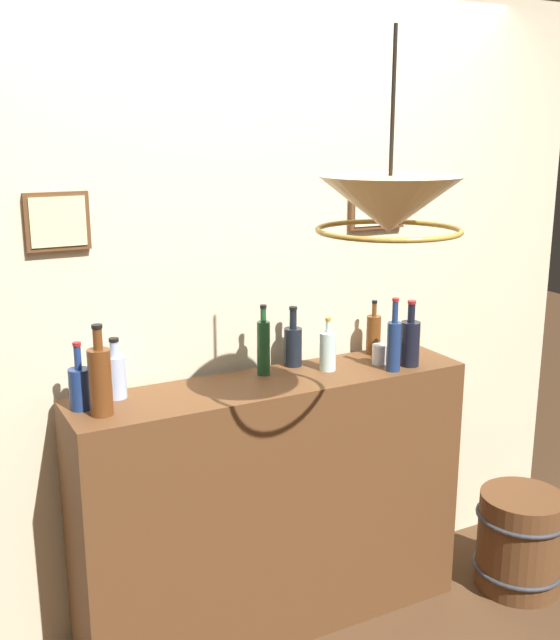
{
  "coord_description": "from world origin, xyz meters",
  "views": [
    {
      "loc": [
        -1.26,
        -1.6,
        2.0
      ],
      "look_at": [
        0.0,
        0.79,
        1.3
      ],
      "focal_mm": 42.72,
      "sensor_mm": 36.0,
      "label": 1
    }
  ],
  "objects_px": {
    "liquor_bottle_vodka": "(410,342)",
    "liquor_bottle_rum": "(374,334)",
    "liquor_bottle_tequila": "(328,350)",
    "liquor_bottle_brandy": "(263,346)",
    "liquor_bottle_port": "(100,380)",
    "liquor_bottle_sherry": "(80,387)",
    "liquor_bottle_whiskey": "(394,344)",
    "liquor_bottle_gin": "(293,344)",
    "wooden_barrel": "(520,541)",
    "liquor_bottle_mezcal": "(116,375)",
    "pendant_lamp": "(389,206)",
    "glass_tumbler_rocks": "(379,354)"
  },
  "relations": [
    {
      "from": "liquor_bottle_brandy",
      "to": "liquor_bottle_rum",
      "type": "relative_size",
      "value": 1.2
    },
    {
      "from": "liquor_bottle_rum",
      "to": "wooden_barrel",
      "type": "distance_m",
      "value": 1.14
    },
    {
      "from": "liquor_bottle_sherry",
      "to": "liquor_bottle_mezcal",
      "type": "distance_m",
      "value": 0.15
    },
    {
      "from": "pendant_lamp",
      "to": "wooden_barrel",
      "type": "distance_m",
      "value": 1.88
    },
    {
      "from": "liquor_bottle_mezcal",
      "to": "pendant_lamp",
      "type": "distance_m",
      "value": 1.15
    },
    {
      "from": "liquor_bottle_mezcal",
      "to": "pendant_lamp",
      "type": "bearing_deg",
      "value": -47.48
    },
    {
      "from": "liquor_bottle_tequila",
      "to": "liquor_bottle_brandy",
      "type": "xyz_separation_m",
      "value": [
        -0.25,
        0.07,
        0.03
      ]
    },
    {
      "from": "liquor_bottle_sherry",
      "to": "glass_tumbler_rocks",
      "type": "bearing_deg",
      "value": -2.69
    },
    {
      "from": "pendant_lamp",
      "to": "liquor_bottle_mezcal",
      "type": "bearing_deg",
      "value": 132.52
    },
    {
      "from": "pendant_lamp",
      "to": "liquor_bottle_vodka",
      "type": "bearing_deg",
      "value": 46.07
    },
    {
      "from": "liquor_bottle_tequila",
      "to": "liquor_bottle_mezcal",
      "type": "distance_m",
      "value": 0.83
    },
    {
      "from": "liquor_bottle_tequila",
      "to": "liquor_bottle_mezcal",
      "type": "bearing_deg",
      "value": 174.47
    },
    {
      "from": "liquor_bottle_gin",
      "to": "liquor_bottle_vodka",
      "type": "distance_m",
      "value": 0.47
    },
    {
      "from": "liquor_bottle_mezcal",
      "to": "liquor_bottle_vodka",
      "type": "bearing_deg",
      "value": -9.03
    },
    {
      "from": "liquor_bottle_brandy",
      "to": "liquor_bottle_mezcal",
      "type": "bearing_deg",
      "value": 178.91
    },
    {
      "from": "liquor_bottle_whiskey",
      "to": "glass_tumbler_rocks",
      "type": "relative_size",
      "value": 3.6
    },
    {
      "from": "liquor_bottle_sherry",
      "to": "liquor_bottle_whiskey",
      "type": "bearing_deg",
      "value": -7.33
    },
    {
      "from": "liquor_bottle_rum",
      "to": "liquor_bottle_port",
      "type": "height_order",
      "value": "liquor_bottle_port"
    },
    {
      "from": "liquor_bottle_mezcal",
      "to": "liquor_bottle_brandy",
      "type": "relative_size",
      "value": 0.79
    },
    {
      "from": "glass_tumbler_rocks",
      "to": "pendant_lamp",
      "type": "relative_size",
      "value": 0.14
    },
    {
      "from": "liquor_bottle_port",
      "to": "wooden_barrel",
      "type": "xyz_separation_m",
      "value": [
        1.75,
        -0.23,
        -0.96
      ]
    },
    {
      "from": "liquor_bottle_mezcal",
      "to": "liquor_bottle_rum",
      "type": "distance_m",
      "value": 1.12
    },
    {
      "from": "liquor_bottle_whiskey",
      "to": "liquor_bottle_gin",
      "type": "bearing_deg",
      "value": 142.62
    },
    {
      "from": "liquor_bottle_port",
      "to": "liquor_bottle_brandy",
      "type": "bearing_deg",
      "value": 10.91
    },
    {
      "from": "liquor_bottle_port",
      "to": "wooden_barrel",
      "type": "distance_m",
      "value": 2.01
    },
    {
      "from": "liquor_bottle_tequila",
      "to": "wooden_barrel",
      "type": "height_order",
      "value": "liquor_bottle_tequila"
    },
    {
      "from": "liquor_bottle_brandy",
      "to": "wooden_barrel",
      "type": "distance_m",
      "value": 1.48
    },
    {
      "from": "liquor_bottle_gin",
      "to": "liquor_bottle_vodka",
      "type": "height_order",
      "value": "liquor_bottle_vodka"
    },
    {
      "from": "liquor_bottle_vodka",
      "to": "wooden_barrel",
      "type": "bearing_deg",
      "value": -20.41
    },
    {
      "from": "liquor_bottle_tequila",
      "to": "liquor_bottle_vodka",
      "type": "xyz_separation_m",
      "value": [
        0.32,
        -0.1,
        0.02
      ]
    },
    {
      "from": "liquor_bottle_port",
      "to": "glass_tumbler_rocks",
      "type": "relative_size",
      "value": 3.82
    },
    {
      "from": "liquor_bottle_mezcal",
      "to": "wooden_barrel",
      "type": "bearing_deg",
      "value": -12.62
    },
    {
      "from": "liquor_bottle_brandy",
      "to": "pendant_lamp",
      "type": "bearing_deg",
      "value": -84.23
    },
    {
      "from": "liquor_bottle_whiskey",
      "to": "liquor_bottle_tequila",
      "type": "bearing_deg",
      "value": 150.42
    },
    {
      "from": "liquor_bottle_gin",
      "to": "liquor_bottle_port",
      "type": "relative_size",
      "value": 0.78
    },
    {
      "from": "liquor_bottle_sherry",
      "to": "liquor_bottle_brandy",
      "type": "bearing_deg",
      "value": 3.46
    },
    {
      "from": "pendant_lamp",
      "to": "liquor_bottle_rum",
      "type": "bearing_deg",
      "value": 57.21
    },
    {
      "from": "liquor_bottle_brandy",
      "to": "glass_tumbler_rocks",
      "type": "xyz_separation_m",
      "value": [
        0.48,
        -0.1,
        -0.07
      ]
    },
    {
      "from": "liquor_bottle_gin",
      "to": "liquor_bottle_brandy",
      "type": "distance_m",
      "value": 0.17
    },
    {
      "from": "liquor_bottle_vodka",
      "to": "liquor_bottle_whiskey",
      "type": "height_order",
      "value": "liquor_bottle_whiskey"
    },
    {
      "from": "liquor_bottle_sherry",
      "to": "liquor_bottle_brandy",
      "type": "relative_size",
      "value": 0.85
    },
    {
      "from": "liquor_bottle_vodka",
      "to": "liquor_bottle_rum",
      "type": "distance_m",
      "value": 0.21
    },
    {
      "from": "liquor_bottle_gin",
      "to": "liquor_bottle_rum",
      "type": "height_order",
      "value": "liquor_bottle_gin"
    },
    {
      "from": "liquor_bottle_sherry",
      "to": "liquor_bottle_vodka",
      "type": "height_order",
      "value": "liquor_bottle_vodka"
    },
    {
      "from": "liquor_bottle_rum",
      "to": "liquor_bottle_brandy",
      "type": "bearing_deg",
      "value": -176.22
    },
    {
      "from": "liquor_bottle_mezcal",
      "to": "liquor_bottle_brandy",
      "type": "height_order",
      "value": "liquor_bottle_brandy"
    },
    {
      "from": "wooden_barrel",
      "to": "pendant_lamp",
      "type": "bearing_deg",
      "value": -161.58
    },
    {
      "from": "liquor_bottle_vodka",
      "to": "liquor_bottle_gin",
      "type": "bearing_deg",
      "value": 152.34
    },
    {
      "from": "liquor_bottle_gin",
      "to": "liquor_bottle_whiskey",
      "type": "relative_size",
      "value": 0.83
    },
    {
      "from": "wooden_barrel",
      "to": "liquor_bottle_vodka",
      "type": "bearing_deg",
      "value": 159.59
    }
  ]
}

